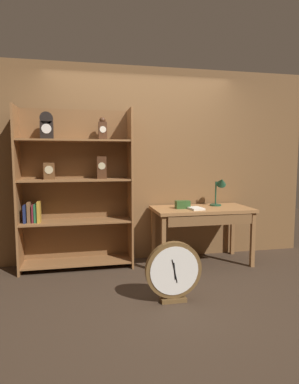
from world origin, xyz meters
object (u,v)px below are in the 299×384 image
(open_repair_manual, at_px, (196,208))
(toolbox_small, at_px, (183,205))
(workbench, at_px, (202,214))
(desk_lamp, at_px, (220,187))
(round_clock_large, at_px, (174,271))
(bookshelf, at_px, (74,190))

(open_repair_manual, bearing_deg, toolbox_small, 132.78)
(workbench, xyz_separation_m, desk_lamp, (0.29, 0.12, 0.34))
(desk_lamp, bearing_deg, open_repair_manual, -153.77)
(desk_lamp, xyz_separation_m, round_clock_large, (-0.98, -1.14, -0.70))
(desk_lamp, xyz_separation_m, toolbox_small, (-0.56, -0.10, -0.21))
(open_repair_manual, relative_size, round_clock_large, 0.37)
(bookshelf, xyz_separation_m, workbench, (1.63, -0.21, -0.33))
(bookshelf, bearing_deg, round_clock_large, -52.47)
(bookshelf, relative_size, desk_lamp, 4.86)
(workbench, distance_m, toolbox_small, 0.30)
(bookshelf, bearing_deg, workbench, -7.19)
(workbench, xyz_separation_m, toolbox_small, (-0.26, 0.02, 0.14))
(open_repair_manual, height_order, round_clock_large, open_repair_manual)
(open_repair_manual, bearing_deg, desk_lamp, 18.20)
(workbench, relative_size, open_repair_manual, 5.80)
(workbench, height_order, desk_lamp, desk_lamp)
(toolbox_small, relative_size, open_repair_manual, 0.83)
(toolbox_small, distance_m, open_repair_manual, 0.18)
(bookshelf, height_order, toolbox_small, bookshelf)
(workbench, height_order, open_repair_manual, open_repair_manual)
(toolbox_small, bearing_deg, open_repair_manual, -39.19)
(toolbox_small, bearing_deg, round_clock_large, -111.94)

